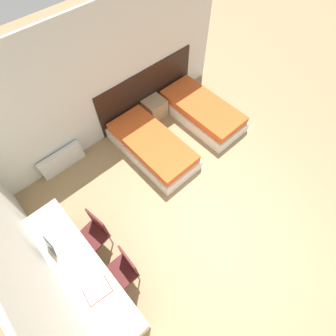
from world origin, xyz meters
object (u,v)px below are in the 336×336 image
object	(u,v)px
chair_near_laptop	(94,232)
laptop	(57,244)
bed_near_window	(152,146)
nightstand	(155,108)
bed_near_door	(202,111)
chair_near_notebook	(123,269)

from	to	relation	value
chair_near_laptop	laptop	xyz separation A→B (m)	(-0.50, 0.08, 0.29)
bed_near_window	nightstand	size ratio (longest dim) A/B	4.29
laptop	bed_near_door	bearing A→B (deg)	5.92
bed_near_window	bed_near_door	world-z (taller)	same
laptop	chair_near_notebook	bearing A→B (deg)	-64.64
bed_near_window	laptop	xyz separation A→B (m)	(-2.44, -0.78, 0.59)
chair_near_laptop	laptop	bearing A→B (deg)	162.20
bed_near_door	chair_near_notebook	distance (m)	3.82
bed_near_door	bed_near_window	bearing A→B (deg)	180.00
bed_near_window	laptop	size ratio (longest dim) A/B	5.99
bed_near_door	laptop	size ratio (longest dim) A/B	5.99
chair_near_notebook	laptop	size ratio (longest dim) A/B	2.79
bed_near_window	chair_near_notebook	xyz separation A→B (m)	(-1.94, -1.63, 0.30)
bed_near_door	nightstand	size ratio (longest dim) A/B	4.29
nightstand	chair_near_laptop	distance (m)	3.17
bed_near_door	laptop	bearing A→B (deg)	-168.79
bed_near_door	nightstand	bearing A→B (deg)	133.58
bed_near_window	chair_near_laptop	bearing A→B (deg)	-156.00
chair_near_notebook	nightstand	bearing A→B (deg)	43.65
bed_near_door	chair_near_laptop	world-z (taller)	chair_near_laptop
bed_near_door	laptop	distance (m)	4.06
bed_near_door	nightstand	distance (m)	1.09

